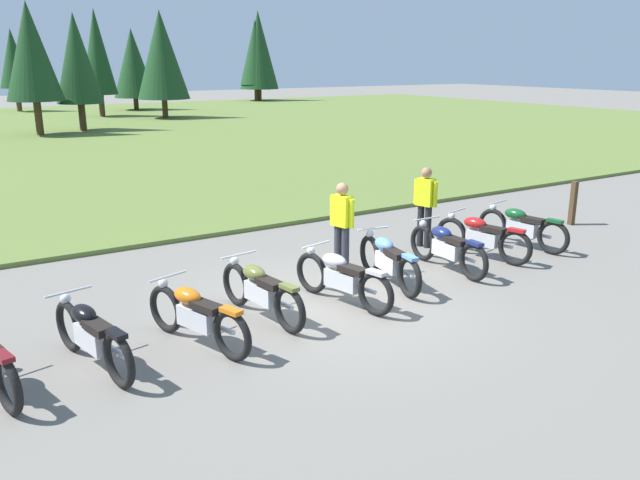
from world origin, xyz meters
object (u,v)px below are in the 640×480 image
at_px(motorcycle_red, 482,236).
at_px(rider_near_row_end, 425,202).
at_px(motorcycle_orange, 196,315).
at_px(trail_marker_post, 573,203).
at_px(rider_with_back_turned, 342,222).
at_px(motorcycle_navy, 447,247).
at_px(motorcycle_sky_blue, 388,260).
at_px(motorcycle_british_green, 522,227).
at_px(motorcycle_silver, 342,277).
at_px(motorcycle_olive, 261,291).
at_px(motorcycle_black, 92,335).

height_order(motorcycle_red, rider_near_row_end, rider_near_row_end).
relative_size(motorcycle_orange, trail_marker_post, 1.96).
height_order(rider_with_back_turned, trail_marker_post, rider_with_back_turned).
height_order(motorcycle_orange, trail_marker_post, trail_marker_post).
relative_size(motorcycle_navy, motorcycle_red, 1.02).
bearing_deg(motorcycle_sky_blue, motorcycle_british_green, 5.43).
distance_m(motorcycle_orange, motorcycle_navy, 5.17).
relative_size(rider_with_back_turned, rider_near_row_end, 1.00).
distance_m(motorcycle_silver, motorcycle_british_green, 4.99).
bearing_deg(motorcycle_red, motorcycle_sky_blue, -174.30).
bearing_deg(rider_near_row_end, motorcycle_silver, -151.27).
height_order(motorcycle_orange, motorcycle_red, same).
xyz_separation_m(motorcycle_orange, motorcycle_olive, (1.18, 0.40, 0.00)).
xyz_separation_m(motorcycle_black, rider_with_back_turned, (4.76, 1.48, 0.51)).
bearing_deg(trail_marker_post, rider_with_back_turned, -179.62).
bearing_deg(motorcycle_black, motorcycle_orange, -3.26).
height_order(motorcycle_orange, motorcycle_british_green, same).
distance_m(motorcycle_navy, trail_marker_post, 4.95).
relative_size(motorcycle_black, rider_with_back_turned, 1.24).
bearing_deg(motorcycle_british_green, rider_near_row_end, 147.35).
relative_size(motorcycle_black, motorcycle_navy, 0.99).
bearing_deg(trail_marker_post, motorcycle_british_green, -165.33).
xyz_separation_m(motorcycle_red, motorcycle_british_green, (1.26, 0.11, 0.00)).
bearing_deg(motorcycle_british_green, rider_with_back_turned, 171.50).
xyz_separation_m(motorcycle_red, rider_with_back_turned, (-2.83, 0.72, 0.51)).
height_order(motorcycle_silver, motorcycle_sky_blue, same).
relative_size(motorcycle_black, rider_near_row_end, 1.24).
xyz_separation_m(motorcycle_red, trail_marker_post, (3.75, 0.76, 0.08)).
bearing_deg(rider_near_row_end, motorcycle_red, -69.61).
bearing_deg(motorcycle_red, motorcycle_olive, -175.02).
xyz_separation_m(motorcycle_orange, rider_near_row_end, (5.79, 2.03, 0.51)).
height_order(motorcycle_sky_blue, motorcycle_navy, same).
distance_m(motorcycle_british_green, rider_with_back_turned, 4.16).
xyz_separation_m(motorcycle_black, motorcycle_sky_blue, (5.09, 0.51, 0.00)).
xyz_separation_m(motorcycle_black, motorcycle_red, (7.59, 0.76, 0.00)).
bearing_deg(rider_with_back_turned, trail_marker_post, 0.38).
height_order(motorcycle_red, rider_with_back_turned, rider_with_back_turned).
xyz_separation_m(motorcycle_black, motorcycle_olive, (2.54, 0.32, 0.00)).
distance_m(motorcycle_olive, motorcycle_navy, 3.96).
distance_m(rider_with_back_turned, trail_marker_post, 6.59).
bearing_deg(motorcycle_navy, motorcycle_british_green, 7.42).
bearing_deg(trail_marker_post, motorcycle_red, -168.53).
height_order(motorcycle_navy, motorcycle_british_green, same).
distance_m(motorcycle_sky_blue, trail_marker_post, 6.33).
relative_size(motorcycle_orange, rider_with_back_turned, 1.22).
bearing_deg(motorcycle_british_green, trail_marker_post, 14.67).
height_order(motorcycle_silver, motorcycle_navy, same).
bearing_deg(motorcycle_olive, motorcycle_orange, -161.40).
bearing_deg(motorcycle_british_green, motorcycle_navy, -172.58).
xyz_separation_m(motorcycle_olive, motorcycle_silver, (1.37, -0.14, 0.00)).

